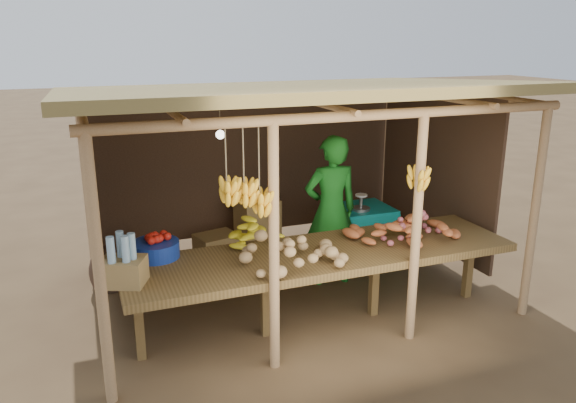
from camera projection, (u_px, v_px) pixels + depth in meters
name	position (u px, v px, depth m)	size (l,w,h in m)	color
ground	(288.00, 287.00, 6.61)	(60.00, 60.00, 0.00)	brown
stall_structure	(286.00, 125.00, 6.06)	(4.70, 3.50, 2.43)	#AA8158
counter	(322.00, 257.00, 5.55)	(3.90, 1.05, 0.80)	brown
potato_heap	(286.00, 247.00, 5.13)	(1.08, 0.65, 0.37)	#A58355
sweet_potato_heap	(404.00, 222.00, 5.82)	(1.10, 0.66, 0.36)	#C16031
onion_heap	(409.00, 221.00, 5.87)	(0.75, 0.45, 0.35)	#B65861
banana_pile	(256.00, 227.00, 5.70)	(0.61, 0.37, 0.35)	yellow
tomato_basin	(155.00, 248.00, 5.35)	(0.45, 0.45, 0.24)	navy
bottle_box	(123.00, 265.00, 4.75)	(0.45, 0.41, 0.46)	olive
vendor	(331.00, 211.00, 6.52)	(0.65, 0.43, 1.78)	#186E1D
tarp_crate	(360.00, 232.00, 7.34)	(0.79, 0.68, 0.93)	brown
carton_stack	(244.00, 236.00, 7.26)	(1.12, 0.49, 0.80)	olive
burlap_sacks	(127.00, 265.00, 6.57)	(0.87, 0.45, 0.61)	#463020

